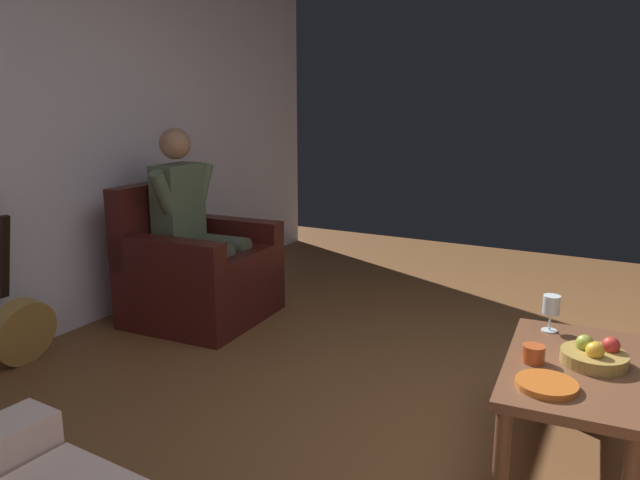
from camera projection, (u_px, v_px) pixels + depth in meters
ground_plane at (555, 449)px, 2.56m from camera, size 6.97×6.97×0.00m
wall_back at (52, 121)px, 3.61m from camera, size 5.68×0.06×2.62m
armchair at (197, 272)px, 4.04m from camera, size 0.89×0.84×0.90m
person_seated at (195, 221)px, 3.96m from camera, size 0.62×0.63×1.26m
coffee_table at (573, 379)px, 2.43m from camera, size 0.94×0.58×0.41m
guitar at (21, 326)px, 3.34m from camera, size 0.37×0.25×0.97m
wine_glass_near at (551, 307)px, 2.73m from camera, size 0.08×0.08×0.17m
fruit_bowl at (595, 355)px, 2.41m from camera, size 0.25×0.25×0.11m
decorative_dish at (546, 385)px, 2.21m from camera, size 0.22×0.22×0.02m
candle_jar at (533, 354)px, 2.42m from camera, size 0.09×0.09×0.07m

